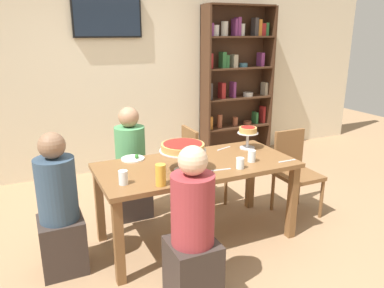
% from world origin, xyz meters
% --- Properties ---
extents(ground_plane, '(12.00, 12.00, 0.00)m').
position_xyz_m(ground_plane, '(0.00, 0.00, 0.00)').
color(ground_plane, '#9E7A56').
extents(rear_partition, '(8.00, 0.12, 2.80)m').
position_xyz_m(rear_partition, '(0.00, 2.20, 1.40)').
color(rear_partition, beige).
rests_on(rear_partition, ground_plane).
extents(dining_table, '(1.73, 0.81, 0.74)m').
position_xyz_m(dining_table, '(0.00, 0.00, 0.65)').
color(dining_table, brown).
rests_on(dining_table, ground_plane).
extents(bookshelf, '(1.10, 0.30, 2.21)m').
position_xyz_m(bookshelf, '(1.61, 2.01, 1.17)').
color(bookshelf, '#422819').
rests_on(bookshelf, ground_plane).
extents(television, '(0.86, 0.05, 0.51)m').
position_xyz_m(television, '(-0.23, 2.11, 2.03)').
color(television, black).
extents(diner_far_left, '(0.34, 0.34, 1.15)m').
position_xyz_m(diner_far_left, '(-0.40, 0.71, 0.49)').
color(diner_far_left, '#382D28').
rests_on(diner_far_left, ground_plane).
extents(diner_head_west, '(0.34, 0.34, 1.15)m').
position_xyz_m(diner_head_west, '(-1.17, 0.02, 0.49)').
color(diner_head_west, '#382D28').
rests_on(diner_head_west, ground_plane).
extents(diner_near_left, '(0.34, 0.34, 1.15)m').
position_xyz_m(diner_near_left, '(-0.37, -0.72, 0.49)').
color(diner_near_left, '#382D28').
rests_on(diner_near_left, ground_plane).
extents(chair_far_right, '(0.40, 0.40, 0.87)m').
position_xyz_m(chair_far_right, '(0.35, 0.68, 0.49)').
color(chair_far_right, brown).
rests_on(chair_far_right, ground_plane).
extents(chair_head_east, '(0.40, 0.40, 0.87)m').
position_xyz_m(chair_head_east, '(1.16, 0.07, 0.49)').
color(chair_head_east, brown).
rests_on(chair_head_east, ground_plane).
extents(deep_dish_pizza_stand, '(0.39, 0.39, 0.24)m').
position_xyz_m(deep_dish_pizza_stand, '(-0.18, -0.11, 0.94)').
color(deep_dish_pizza_stand, silver).
rests_on(deep_dish_pizza_stand, dining_table).
extents(personal_pizza_stand, '(0.20, 0.20, 0.22)m').
position_xyz_m(personal_pizza_stand, '(0.64, 0.18, 0.90)').
color(personal_pizza_stand, silver).
rests_on(personal_pizza_stand, dining_table).
extents(salad_plate_near_diner, '(0.20, 0.20, 0.07)m').
position_xyz_m(salad_plate_near_diner, '(0.04, 0.21, 0.76)').
color(salad_plate_near_diner, white).
rests_on(salad_plate_near_diner, dining_table).
extents(salad_plate_far_diner, '(0.21, 0.21, 0.05)m').
position_xyz_m(salad_plate_far_diner, '(-0.48, 0.33, 0.75)').
color(salad_plate_far_diner, white).
rests_on(salad_plate_far_diner, dining_table).
extents(beer_glass_amber_tall, '(0.08, 0.08, 0.17)m').
position_xyz_m(beer_glass_amber_tall, '(-0.46, -0.33, 0.82)').
color(beer_glass_amber_tall, gold).
rests_on(beer_glass_amber_tall, dining_table).
extents(water_glass_clear_near, '(0.07, 0.07, 0.11)m').
position_xyz_m(water_glass_clear_near, '(0.46, -0.16, 0.79)').
color(water_glass_clear_near, white).
rests_on(water_glass_clear_near, dining_table).
extents(water_glass_clear_far, '(0.07, 0.07, 0.11)m').
position_xyz_m(water_glass_clear_far, '(-0.71, -0.19, 0.79)').
color(water_glass_clear_far, white).
rests_on(water_glass_clear_far, dining_table).
extents(water_glass_clear_spare, '(0.07, 0.07, 0.09)m').
position_xyz_m(water_glass_clear_spare, '(0.28, -0.27, 0.79)').
color(water_glass_clear_spare, white).
rests_on(water_glass_clear_spare, dining_table).
extents(cutlery_fork_near, '(0.18, 0.07, 0.00)m').
position_xyz_m(cutlery_fork_near, '(0.43, 0.27, 0.74)').
color(cutlery_fork_near, silver).
rests_on(cutlery_fork_near, dining_table).
extents(cutlery_knife_near, '(0.18, 0.02, 0.00)m').
position_xyz_m(cutlery_knife_near, '(0.76, -0.29, 0.74)').
color(cutlery_knife_near, silver).
rests_on(cutlery_knife_near, dining_table).
extents(cutlery_fork_far, '(0.18, 0.04, 0.00)m').
position_xyz_m(cutlery_fork_far, '(0.11, -0.23, 0.74)').
color(cutlery_fork_far, silver).
rests_on(cutlery_fork_far, dining_table).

